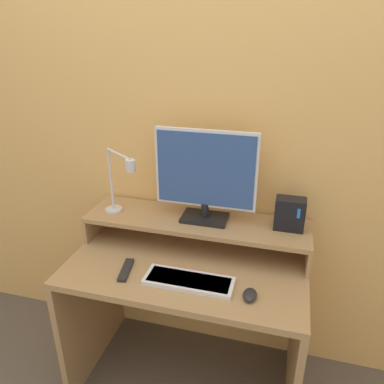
# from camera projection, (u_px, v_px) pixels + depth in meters

# --- Properties ---
(wall_back) EXTENTS (6.00, 0.05, 2.50)m
(wall_back) POSITION_uv_depth(u_px,v_px,m) (206.00, 127.00, 1.76)
(wall_back) COLOR #E5AD60
(wall_back) RESTS_ON ground_plane
(desk) EXTENTS (1.06, 0.60, 0.71)m
(desk) POSITION_uv_depth(u_px,v_px,m) (187.00, 301.00, 1.77)
(desk) COLOR #A87F51
(desk) RESTS_ON ground_plane
(monitor_shelf) EXTENTS (1.06, 0.28, 0.14)m
(monitor_shelf) POSITION_uv_depth(u_px,v_px,m) (196.00, 223.00, 1.77)
(monitor_shelf) COLOR #A87F51
(monitor_shelf) RESTS_ON desk
(monitor) EXTENTS (0.47, 0.14, 0.43)m
(monitor) POSITION_uv_depth(u_px,v_px,m) (206.00, 175.00, 1.67)
(monitor) COLOR black
(monitor) RESTS_ON monitor_shelf
(desk_lamp) EXTENTS (0.22, 0.18, 0.32)m
(desk_lamp) POSITION_uv_depth(u_px,v_px,m) (120.00, 183.00, 1.72)
(desk_lamp) COLOR silver
(desk_lamp) RESTS_ON monitor_shelf
(router_dock) EXTENTS (0.13, 0.08, 0.15)m
(router_dock) POSITION_uv_depth(u_px,v_px,m) (290.00, 214.00, 1.65)
(router_dock) COLOR black
(router_dock) RESTS_ON monitor_shelf
(keyboard) EXTENTS (0.37, 0.13, 0.02)m
(keyboard) POSITION_uv_depth(u_px,v_px,m) (189.00, 281.00, 1.54)
(keyboard) COLOR silver
(keyboard) RESTS_ON desk
(mouse) EXTENTS (0.05, 0.08, 0.03)m
(mouse) POSITION_uv_depth(u_px,v_px,m) (250.00, 295.00, 1.46)
(mouse) COLOR black
(mouse) RESTS_ON desk
(remote_control) EXTENTS (0.06, 0.16, 0.02)m
(remote_control) POSITION_uv_depth(u_px,v_px,m) (126.00, 270.00, 1.61)
(remote_control) COLOR black
(remote_control) RESTS_ON desk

